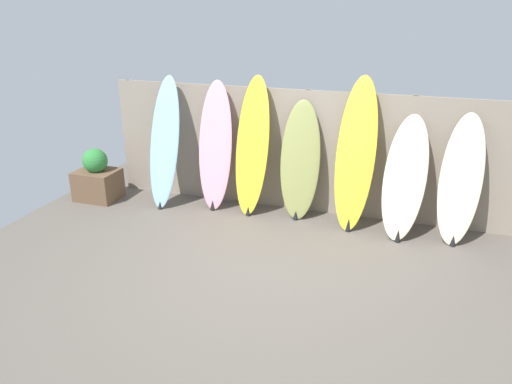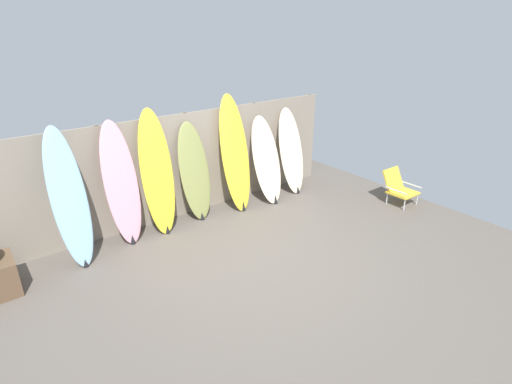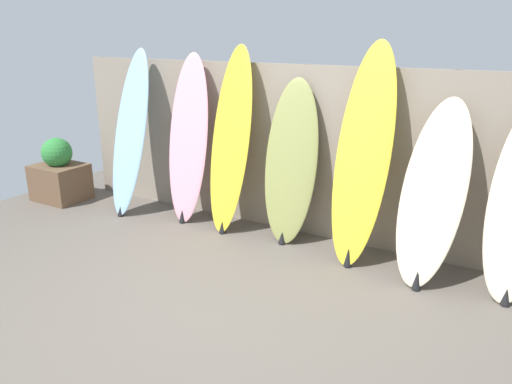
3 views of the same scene
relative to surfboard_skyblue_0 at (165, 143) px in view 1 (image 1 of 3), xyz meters
The scene contains 10 objects.
ground 2.78m from the surfboard_skyblue_0, 37.32° to the right, with size 7.68×7.68×0.00m, color #5B544C.
fence_back 2.12m from the surfboard_skyblue_0, 11.65° to the left, with size 6.08×0.11×1.80m.
surfboard_skyblue_0 is the anchor object (origin of this frame).
surfboard_pink_1 0.78m from the surfboard_skyblue_0, ahead, with size 0.53×0.42×1.90m.
surfboard_yellow_2 1.36m from the surfboard_skyblue_0, ahead, with size 0.56×0.51×2.00m.
surfboard_olive_3 2.06m from the surfboard_skyblue_0, ahead, with size 0.59×0.44×1.69m.
surfboard_yellow_4 2.83m from the surfboard_skyblue_0, ahead, with size 0.57×0.60×2.06m.
surfboard_cream_5 3.50m from the surfboard_skyblue_0, ahead, with size 0.62×0.73×1.60m.
surfboard_cream_6 4.18m from the surfboard_skyblue_0, ahead, with size 0.59×0.62×1.66m.
planter_box 1.31m from the surfboard_skyblue_0, behind, with size 0.64×0.53×0.82m.
Camera 1 is at (1.51, -4.84, 2.97)m, focal length 35.00 mm.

